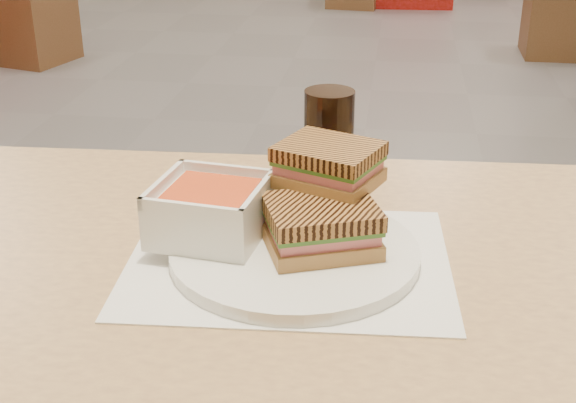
# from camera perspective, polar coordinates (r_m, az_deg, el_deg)

# --- Properties ---
(main_table) EXTENTS (1.23, 0.76, 0.75)m
(main_table) POSITION_cam_1_polar(r_m,az_deg,el_deg) (0.96, -5.52, -10.60)
(main_table) COLOR tan
(main_table) RESTS_ON ground
(tray_liner) EXTENTS (0.38, 0.31, 0.00)m
(tray_liner) POSITION_cam_1_polar(r_m,az_deg,el_deg) (0.90, 0.04, -4.35)
(tray_liner) COLOR white
(tray_liner) RESTS_ON main_table
(plate) EXTENTS (0.29, 0.29, 0.02)m
(plate) POSITION_cam_1_polar(r_m,az_deg,el_deg) (0.90, 0.48, -3.75)
(plate) COLOR white
(plate) RESTS_ON tray_liner
(soup_bowl) EXTENTS (0.14, 0.14, 0.07)m
(soup_bowl) POSITION_cam_1_polar(r_m,az_deg,el_deg) (0.91, -5.66, -0.77)
(soup_bowl) COLOR white
(soup_bowl) RESTS_ON plate
(panini_lower) EXTENTS (0.15, 0.14, 0.05)m
(panini_lower) POSITION_cam_1_polar(r_m,az_deg,el_deg) (0.88, 2.42, -1.79)
(panini_lower) COLOR #AD8349
(panini_lower) RESTS_ON plate
(panini_upper) EXTENTS (0.14, 0.13, 0.05)m
(panini_upper) POSITION_cam_1_polar(r_m,az_deg,el_deg) (0.92, 2.98, 2.71)
(panini_upper) COLOR #AD8349
(panini_upper) RESTS_ON panini_lower
(cola_glass) EXTENTS (0.07, 0.07, 0.14)m
(cola_glass) POSITION_cam_1_polar(r_m,az_deg,el_deg) (1.05, 2.97, 4.32)
(cola_glass) COLOR black
(cola_glass) RESTS_ON main_table
(bg_chair_0r) EXTENTS (0.50, 0.50, 0.46)m
(bg_chair_0r) POSITION_cam_1_polar(r_m,az_deg,el_deg) (4.98, -18.27, 12.29)
(bg_chair_0r) COLOR brown
(bg_chair_0r) RESTS_ON ground
(bg_chair_1l) EXTENTS (0.40, 0.40, 0.45)m
(bg_chair_1l) POSITION_cam_1_polar(r_m,az_deg,el_deg) (5.15, 19.16, 12.48)
(bg_chair_1l) COLOR brown
(bg_chair_1l) RESTS_ON ground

